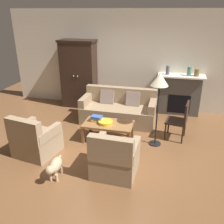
{
  "coord_description": "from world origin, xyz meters",
  "views": [
    {
      "loc": [
        1.24,
        -4.42,
        2.75
      ],
      "look_at": [
        0.0,
        0.65,
        0.55
      ],
      "focal_mm": 38.82,
      "sensor_mm": 36.0,
      "label": 1
    }
  ],
  "objects_px": {
    "mantel_vase_jade": "(189,71)",
    "armchair_near_left": "(35,140)",
    "fireplace": "(180,94)",
    "mantel_vase_bronze": "(197,73)",
    "side_chair_wooden": "(181,119)",
    "armoire": "(79,74)",
    "armchair_near_right": "(115,159)",
    "dog": "(55,166)",
    "book_stack": "(97,119)",
    "mantel_vase_slate": "(168,70)",
    "fruit_bowl": "(106,122)",
    "coffee_table": "(108,125)",
    "couch": "(119,110)",
    "floor_lamp": "(160,84)"
  },
  "relations": [
    {
      "from": "mantel_vase_slate",
      "to": "mantel_vase_bronze",
      "type": "distance_m",
      "value": 0.76
    },
    {
      "from": "couch",
      "to": "mantel_vase_slate",
      "type": "distance_m",
      "value": 1.75
    },
    {
      "from": "fireplace",
      "to": "side_chair_wooden",
      "type": "height_order",
      "value": "fireplace"
    },
    {
      "from": "fruit_bowl",
      "to": "mantel_vase_bronze",
      "type": "distance_m",
      "value": 2.93
    },
    {
      "from": "book_stack",
      "to": "mantel_vase_slate",
      "type": "distance_m",
      "value": 2.53
    },
    {
      "from": "couch",
      "to": "armchair_near_left",
      "type": "distance_m",
      "value": 2.36
    },
    {
      "from": "armchair_near_right",
      "to": "fireplace",
      "type": "bearing_deg",
      "value": 70.48
    },
    {
      "from": "mantel_vase_slate",
      "to": "floor_lamp",
      "type": "bearing_deg",
      "value": -93.51
    },
    {
      "from": "armchair_near_right",
      "to": "fruit_bowl",
      "type": "bearing_deg",
      "value": 112.59
    },
    {
      "from": "floor_lamp",
      "to": "dog",
      "type": "distance_m",
      "value": 2.55
    },
    {
      "from": "book_stack",
      "to": "couch",
      "type": "bearing_deg",
      "value": 74.2
    },
    {
      "from": "mantel_vase_jade",
      "to": "dog",
      "type": "relative_size",
      "value": 0.43
    },
    {
      "from": "armoire",
      "to": "fruit_bowl",
      "type": "bearing_deg",
      "value": -55.42
    },
    {
      "from": "mantel_vase_bronze",
      "to": "side_chair_wooden",
      "type": "height_order",
      "value": "mantel_vase_bronze"
    },
    {
      "from": "armoire",
      "to": "mantel_vase_bronze",
      "type": "relative_size",
      "value": 10.25
    },
    {
      "from": "fireplace",
      "to": "side_chair_wooden",
      "type": "xyz_separation_m",
      "value": [
        0.01,
        -1.56,
        -0.06
      ]
    },
    {
      "from": "coffee_table",
      "to": "book_stack",
      "type": "distance_m",
      "value": 0.3
    },
    {
      "from": "fireplace",
      "to": "mantel_vase_bronze",
      "type": "height_order",
      "value": "mantel_vase_bronze"
    },
    {
      "from": "couch",
      "to": "fruit_bowl",
      "type": "relative_size",
      "value": 5.98
    },
    {
      "from": "book_stack",
      "to": "armchair_near_right",
      "type": "xyz_separation_m",
      "value": [
        0.7,
        -1.22,
        -0.17
      ]
    },
    {
      "from": "mantel_vase_slate",
      "to": "coffee_table",
      "type": "bearing_deg",
      "value": -120.66
    },
    {
      "from": "side_chair_wooden",
      "to": "couch",
      "type": "bearing_deg",
      "value": 158.22
    },
    {
      "from": "floor_lamp",
      "to": "coffee_table",
      "type": "bearing_deg",
      "value": -176.35
    },
    {
      "from": "armoire",
      "to": "mantel_vase_bronze",
      "type": "xyz_separation_m",
      "value": [
        3.33,
        0.06,
        0.22
      ]
    },
    {
      "from": "armoire",
      "to": "armchair_near_left",
      "type": "bearing_deg",
      "value": -87.85
    },
    {
      "from": "coffee_table",
      "to": "mantel_vase_slate",
      "type": "bearing_deg",
      "value": 59.34
    },
    {
      "from": "armoire",
      "to": "armchair_near_right",
      "type": "relative_size",
      "value": 2.25
    },
    {
      "from": "side_chair_wooden",
      "to": "armoire",
      "type": "bearing_deg",
      "value": 153.36
    },
    {
      "from": "fireplace",
      "to": "book_stack",
      "type": "bearing_deg",
      "value": -133.08
    },
    {
      "from": "mantel_vase_jade",
      "to": "armchair_near_left",
      "type": "distance_m",
      "value": 4.29
    },
    {
      "from": "mantel_vase_slate",
      "to": "mantel_vase_jade",
      "type": "height_order",
      "value": "mantel_vase_jade"
    },
    {
      "from": "armchair_near_right",
      "to": "side_chair_wooden",
      "type": "relative_size",
      "value": 0.98
    },
    {
      "from": "mantel_vase_bronze",
      "to": "armoire",
      "type": "bearing_deg",
      "value": -178.97
    },
    {
      "from": "couch",
      "to": "book_stack",
      "type": "distance_m",
      "value": 1.06
    },
    {
      "from": "mantel_vase_slate",
      "to": "mantel_vase_jade",
      "type": "bearing_deg",
      "value": 0.0
    },
    {
      "from": "fruit_bowl",
      "to": "book_stack",
      "type": "distance_m",
      "value": 0.24
    },
    {
      "from": "coffee_table",
      "to": "mantel_vase_jade",
      "type": "relative_size",
      "value": 4.49
    },
    {
      "from": "mantel_vase_jade",
      "to": "side_chair_wooden",
      "type": "xyz_separation_m",
      "value": [
        -0.17,
        -1.54,
        -0.73
      ]
    },
    {
      "from": "couch",
      "to": "mantel_vase_slate",
      "type": "relative_size",
      "value": 8.01
    },
    {
      "from": "mantel_vase_slate",
      "to": "mantel_vase_jade",
      "type": "distance_m",
      "value": 0.56
    },
    {
      "from": "fruit_bowl",
      "to": "book_stack",
      "type": "relative_size",
      "value": 1.19
    },
    {
      "from": "coffee_table",
      "to": "floor_lamp",
      "type": "height_order",
      "value": "floor_lamp"
    },
    {
      "from": "armchair_near_left",
      "to": "dog",
      "type": "height_order",
      "value": "armchair_near_left"
    },
    {
      "from": "mantel_vase_jade",
      "to": "dog",
      "type": "height_order",
      "value": "mantel_vase_jade"
    },
    {
      "from": "fireplace",
      "to": "armchair_near_right",
      "type": "relative_size",
      "value": 1.43
    },
    {
      "from": "fireplace",
      "to": "mantel_vase_bronze",
      "type": "relative_size",
      "value": 6.52
    },
    {
      "from": "book_stack",
      "to": "mantel_vase_bronze",
      "type": "xyz_separation_m",
      "value": [
        2.21,
        1.94,
        0.73
      ]
    },
    {
      "from": "mantel_vase_slate",
      "to": "floor_lamp",
      "type": "xyz_separation_m",
      "value": [
        -0.12,
        -1.91,
        0.15
      ]
    },
    {
      "from": "book_stack",
      "to": "side_chair_wooden",
      "type": "xyz_separation_m",
      "value": [
        1.84,
        0.39,
        0.03
      ]
    },
    {
      "from": "fruit_bowl",
      "to": "dog",
      "type": "distance_m",
      "value": 1.61
    }
  ]
}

